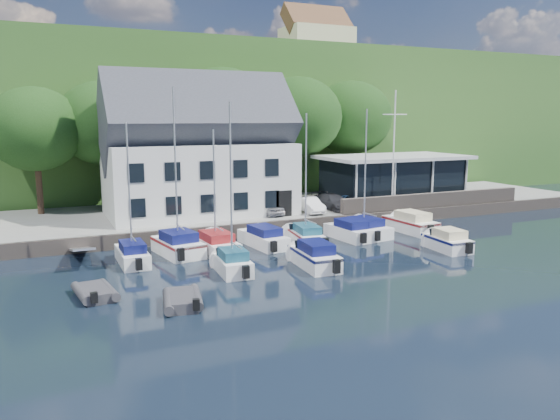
{
  "coord_description": "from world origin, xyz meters",
  "views": [
    {
      "loc": [
        -18.59,
        -24.99,
        8.52
      ],
      "look_at": [
        -3.39,
        9.0,
        2.17
      ],
      "focal_mm": 35.0,
      "sensor_mm": 36.0,
      "label": 1
    }
  ],
  "objects_px": {
    "boat_r1_5": "(349,229)",
    "boat_r1_7": "(410,221)",
    "car_blue": "(355,201)",
    "boat_r1_6": "(365,178)",
    "car_silver": "(268,206)",
    "car_dgrey": "(333,202)",
    "harbor_building": "(199,158)",
    "boat_r1_1": "(176,179)",
    "boat_r1_0": "(129,195)",
    "boat_r2_1": "(231,197)",
    "flagpole": "(394,150)",
    "boat_r2_2": "(314,254)",
    "dinghy_0": "(95,291)",
    "boat_r1_4": "(306,184)",
    "dinghy_1": "(182,298)",
    "car_white": "(310,205)",
    "boat_r2_4": "(447,239)",
    "boat_r1_2": "(214,186)",
    "boat_r1_3": "(263,236)",
    "club_pavilion": "(393,178)"
  },
  "relations": [
    {
      "from": "boat_r1_5",
      "to": "boat_r1_7",
      "type": "distance_m",
      "value": 5.56
    },
    {
      "from": "car_blue",
      "to": "boat_r1_6",
      "type": "height_order",
      "value": "boat_r1_6"
    },
    {
      "from": "car_silver",
      "to": "car_dgrey",
      "type": "xyz_separation_m",
      "value": [
        5.82,
        -0.05,
        -0.01
      ]
    },
    {
      "from": "harbor_building",
      "to": "boat_r1_1",
      "type": "height_order",
      "value": "harbor_building"
    },
    {
      "from": "boat_r1_0",
      "to": "boat_r2_1",
      "type": "relative_size",
      "value": 0.96
    },
    {
      "from": "car_dgrey",
      "to": "flagpole",
      "type": "distance_m",
      "value": 6.48
    },
    {
      "from": "boat_r1_0",
      "to": "boat_r1_5",
      "type": "distance_m",
      "value": 15.47
    },
    {
      "from": "car_blue",
      "to": "flagpole",
      "type": "distance_m",
      "value": 5.21
    },
    {
      "from": "harbor_building",
      "to": "boat_r1_6",
      "type": "relative_size",
      "value": 1.69
    },
    {
      "from": "boat_r2_2",
      "to": "dinghy_0",
      "type": "bearing_deg",
      "value": -173.22
    },
    {
      "from": "boat_r1_4",
      "to": "car_blue",
      "type": "bearing_deg",
      "value": 46.09
    },
    {
      "from": "flagpole",
      "to": "dinghy_0",
      "type": "distance_m",
      "value": 27.38
    },
    {
      "from": "boat_r2_2",
      "to": "dinghy_1",
      "type": "relative_size",
      "value": 1.99
    },
    {
      "from": "car_dgrey",
      "to": "boat_r2_2",
      "type": "bearing_deg",
      "value": -128.41
    },
    {
      "from": "dinghy_0",
      "to": "boat_r2_2",
      "type": "bearing_deg",
      "value": -4.39
    },
    {
      "from": "car_white",
      "to": "dinghy_0",
      "type": "xyz_separation_m",
      "value": [
        -17.57,
        -11.75,
        -1.26
      ]
    },
    {
      "from": "car_white",
      "to": "boat_r2_2",
      "type": "height_order",
      "value": "car_white"
    },
    {
      "from": "car_silver",
      "to": "boat_r2_4",
      "type": "distance_m",
      "value": 14.11
    },
    {
      "from": "boat_r1_2",
      "to": "car_silver",
      "type": "bearing_deg",
      "value": 40.95
    },
    {
      "from": "boat_r1_0",
      "to": "boat_r1_3",
      "type": "distance_m",
      "value": 9.4
    },
    {
      "from": "boat_r2_4",
      "to": "boat_r2_1",
      "type": "bearing_deg",
      "value": -178.6
    },
    {
      "from": "boat_r2_1",
      "to": "boat_r1_0",
      "type": "bearing_deg",
      "value": 141.62
    },
    {
      "from": "car_blue",
      "to": "boat_r1_5",
      "type": "relative_size",
      "value": 0.59
    },
    {
      "from": "harbor_building",
      "to": "dinghy_1",
      "type": "distance_m",
      "value": 19.45
    },
    {
      "from": "boat_r1_6",
      "to": "boat_r1_4",
      "type": "bearing_deg",
      "value": 174.64
    },
    {
      "from": "boat_r1_1",
      "to": "boat_r2_4",
      "type": "bearing_deg",
      "value": -29.14
    },
    {
      "from": "club_pavilion",
      "to": "boat_r2_4",
      "type": "relative_size",
      "value": 2.71
    },
    {
      "from": "boat_r1_0",
      "to": "dinghy_1",
      "type": "distance_m",
      "value": 9.22
    },
    {
      "from": "boat_r1_1",
      "to": "boat_r1_7",
      "type": "relative_size",
      "value": 1.46
    },
    {
      "from": "dinghy_1",
      "to": "boat_r2_1",
      "type": "bearing_deg",
      "value": 58.04
    },
    {
      "from": "car_blue",
      "to": "dinghy_0",
      "type": "xyz_separation_m",
      "value": [
        -21.96,
        -12.01,
        -1.24
      ]
    },
    {
      "from": "boat_r1_3",
      "to": "boat_r1_4",
      "type": "relative_size",
      "value": 0.78
    },
    {
      "from": "car_white",
      "to": "dinghy_0",
      "type": "distance_m",
      "value": 21.17
    },
    {
      "from": "car_dgrey",
      "to": "car_blue",
      "type": "distance_m",
      "value": 1.96
    },
    {
      "from": "boat_r1_4",
      "to": "harbor_building",
      "type": "bearing_deg",
      "value": 126.12
    },
    {
      "from": "boat_r1_1",
      "to": "boat_r2_1",
      "type": "relative_size",
      "value": 1.12
    },
    {
      "from": "club_pavilion",
      "to": "car_white",
      "type": "relative_size",
      "value": 3.58
    },
    {
      "from": "car_white",
      "to": "boat_r2_1",
      "type": "relative_size",
      "value": 0.43
    },
    {
      "from": "car_dgrey",
      "to": "boat_r1_4",
      "type": "height_order",
      "value": "boat_r1_4"
    },
    {
      "from": "boat_r1_7",
      "to": "boat_r1_2",
      "type": "bearing_deg",
      "value": 178.19
    },
    {
      "from": "car_blue",
      "to": "boat_r1_3",
      "type": "xyz_separation_m",
      "value": [
        -10.6,
        -5.52,
        -0.89
      ]
    },
    {
      "from": "car_blue",
      "to": "flagpole",
      "type": "height_order",
      "value": "flagpole"
    },
    {
      "from": "boat_r1_5",
      "to": "boat_r2_1",
      "type": "height_order",
      "value": "boat_r2_1"
    },
    {
      "from": "club_pavilion",
      "to": "car_dgrey",
      "type": "height_order",
      "value": "club_pavilion"
    },
    {
      "from": "car_silver",
      "to": "boat_r1_6",
      "type": "height_order",
      "value": "boat_r1_6"
    },
    {
      "from": "dinghy_1",
      "to": "boat_r2_2",
      "type": "bearing_deg",
      "value": 32.61
    },
    {
      "from": "club_pavilion",
      "to": "boat_r1_0",
      "type": "relative_size",
      "value": 1.61
    },
    {
      "from": "car_blue",
      "to": "boat_r1_7",
      "type": "relative_size",
      "value": 0.53
    },
    {
      "from": "boat_r2_4",
      "to": "harbor_building",
      "type": "bearing_deg",
      "value": 134.79
    },
    {
      "from": "boat_r1_4",
      "to": "boat_r1_7",
      "type": "height_order",
      "value": "boat_r1_4"
    }
  ]
}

